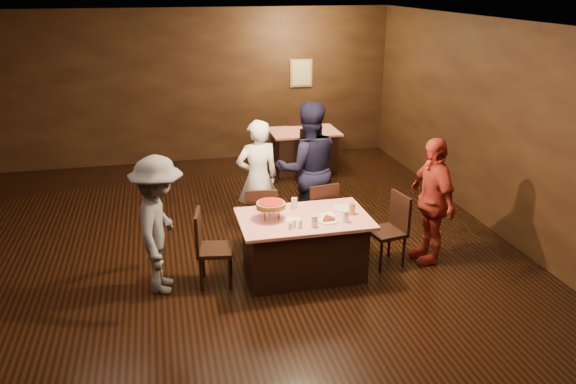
# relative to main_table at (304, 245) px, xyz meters

# --- Properties ---
(room) EXTENTS (10.00, 10.04, 3.02)m
(room) POSITION_rel_main_table_xyz_m (-0.93, 0.13, 1.75)
(room) COLOR black
(room) RESTS_ON ground
(main_table) EXTENTS (1.60, 1.00, 0.77)m
(main_table) POSITION_rel_main_table_xyz_m (0.00, 0.00, 0.00)
(main_table) COLOR #B8160C
(main_table) RESTS_ON ground
(back_table) EXTENTS (1.30, 0.90, 0.77)m
(back_table) POSITION_rel_main_table_xyz_m (1.06, 4.03, 0.00)
(back_table) COLOR red
(back_table) RESTS_ON ground
(chair_far_left) EXTENTS (0.47, 0.47, 0.95)m
(chair_far_left) POSITION_rel_main_table_xyz_m (-0.40, 0.75, 0.09)
(chair_far_left) COLOR black
(chair_far_left) RESTS_ON ground
(chair_far_right) EXTENTS (0.48, 0.48, 0.95)m
(chair_far_right) POSITION_rel_main_table_xyz_m (0.40, 0.75, 0.09)
(chair_far_right) COLOR black
(chair_far_right) RESTS_ON ground
(chair_end_left) EXTENTS (0.48, 0.48, 0.95)m
(chair_end_left) POSITION_rel_main_table_xyz_m (-1.10, -0.00, 0.09)
(chair_end_left) COLOR black
(chair_end_left) RESTS_ON ground
(chair_end_right) EXTENTS (0.49, 0.49, 0.95)m
(chair_end_right) POSITION_rel_main_table_xyz_m (1.10, -0.00, 0.09)
(chair_end_right) COLOR black
(chair_end_right) RESTS_ON ground
(chair_back_near) EXTENTS (0.43, 0.43, 0.95)m
(chair_back_near) POSITION_rel_main_table_xyz_m (1.06, 3.33, 0.09)
(chair_back_near) COLOR black
(chair_back_near) RESTS_ON ground
(chair_back_far) EXTENTS (0.47, 0.47, 0.95)m
(chair_back_far) POSITION_rel_main_table_xyz_m (1.06, 4.63, 0.09)
(chair_back_far) COLOR black
(chair_back_far) RESTS_ON ground
(diner_white_jacket) EXTENTS (0.67, 0.49, 1.70)m
(diner_white_jacket) POSITION_rel_main_table_xyz_m (-0.34, 1.31, 0.46)
(diner_white_jacket) COLOR white
(diner_white_jacket) RESTS_ON ground
(diner_navy_hoodie) EXTENTS (0.96, 0.76, 1.93)m
(diner_navy_hoodie) POSITION_rel_main_table_xyz_m (0.38, 1.23, 0.58)
(diner_navy_hoodie) COLOR black
(diner_navy_hoodie) RESTS_ON ground
(diner_grey_knit) EXTENTS (0.78, 1.16, 1.66)m
(diner_grey_knit) POSITION_rel_main_table_xyz_m (-1.73, 0.01, 0.45)
(diner_grey_knit) COLOR #515256
(diner_grey_knit) RESTS_ON ground
(diner_red_shirt) EXTENTS (0.45, 1.00, 1.67)m
(diner_red_shirt) POSITION_rel_main_table_xyz_m (1.69, 0.00, 0.45)
(diner_red_shirt) COLOR #A73024
(diner_red_shirt) RESTS_ON ground
(pizza_stand) EXTENTS (0.38, 0.38, 0.22)m
(pizza_stand) POSITION_rel_main_table_xyz_m (-0.40, 0.05, 0.57)
(pizza_stand) COLOR black
(pizza_stand) RESTS_ON main_table
(plate_with_slice) EXTENTS (0.25, 0.25, 0.06)m
(plate_with_slice) POSITION_rel_main_table_xyz_m (0.25, -0.18, 0.41)
(plate_with_slice) COLOR white
(plate_with_slice) RESTS_ON main_table
(plate_empty) EXTENTS (0.25, 0.25, 0.01)m
(plate_empty) POSITION_rel_main_table_xyz_m (0.55, 0.15, 0.39)
(plate_empty) COLOR white
(plate_empty) RESTS_ON main_table
(glass_front_left) EXTENTS (0.08, 0.08, 0.14)m
(glass_front_left) POSITION_rel_main_table_xyz_m (0.05, -0.30, 0.46)
(glass_front_left) COLOR silver
(glass_front_left) RESTS_ON main_table
(glass_front_right) EXTENTS (0.08, 0.08, 0.14)m
(glass_front_right) POSITION_rel_main_table_xyz_m (0.45, -0.25, 0.46)
(glass_front_right) COLOR silver
(glass_front_right) RESTS_ON main_table
(glass_amber) EXTENTS (0.08, 0.08, 0.14)m
(glass_amber) POSITION_rel_main_table_xyz_m (0.60, -0.05, 0.46)
(glass_amber) COLOR #BF7F26
(glass_amber) RESTS_ON main_table
(glass_back) EXTENTS (0.08, 0.08, 0.14)m
(glass_back) POSITION_rel_main_table_xyz_m (-0.05, 0.30, 0.46)
(glass_back) COLOR silver
(glass_back) RESTS_ON main_table
(condiments) EXTENTS (0.17, 0.10, 0.09)m
(condiments) POSITION_rel_main_table_xyz_m (-0.18, -0.28, 0.43)
(condiments) COLOR silver
(condiments) RESTS_ON main_table
(napkin_center) EXTENTS (0.19, 0.19, 0.01)m
(napkin_center) POSITION_rel_main_table_xyz_m (0.30, -0.00, 0.39)
(napkin_center) COLOR white
(napkin_center) RESTS_ON main_table
(napkin_left) EXTENTS (0.21, 0.21, 0.01)m
(napkin_left) POSITION_rel_main_table_xyz_m (-0.15, -0.05, 0.39)
(napkin_left) COLOR white
(napkin_left) RESTS_ON main_table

